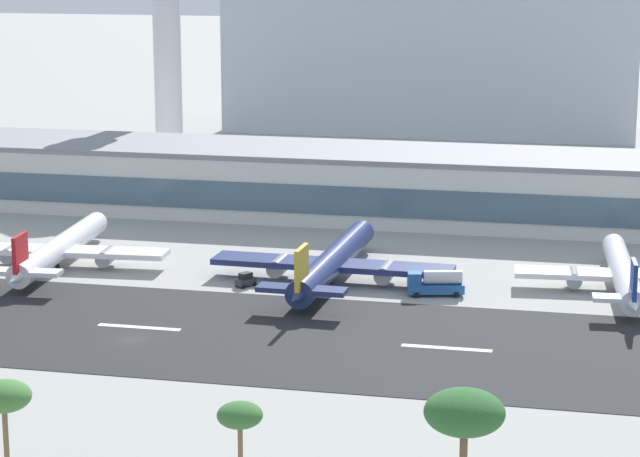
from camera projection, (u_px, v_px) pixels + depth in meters
name	position (u px, v px, depth m)	size (l,w,h in m)	color
ground_plane	(132.00, 340.00, 175.51)	(1400.00, 1400.00, 0.00)	#9E9E99
runway_strip	(146.00, 328.00, 180.60)	(800.00, 40.08, 0.08)	#262628
runway_centreline_dash_4	(139.00, 327.00, 180.81)	(12.00, 1.20, 0.01)	white
runway_centreline_dash_5	(447.00, 348.00, 171.67)	(12.00, 1.20, 0.01)	white
terminal_building	(381.00, 184.00, 250.93)	(207.31, 25.56, 13.00)	silver
control_tower	(167.00, 41.00, 296.34)	(11.17, 11.17, 51.13)	silver
distant_hotel_block	(431.00, 55.00, 358.50)	(111.35, 31.14, 42.20)	#A8B2BC
airliner_red_tail_gate_0	(57.00, 250.00, 213.02)	(36.47, 43.88, 9.16)	white
airliner_gold_tail_gate_1	(331.00, 264.00, 203.09)	(38.38, 47.51, 9.91)	navy
airliner_navy_tail_gate_2	(623.00, 275.00, 198.20)	(33.08, 41.64, 8.69)	white
service_baggage_tug_0	(246.00, 280.00, 201.92)	(3.13, 3.55, 2.20)	#2D3338
service_fuel_truck_1	(435.00, 283.00, 196.50)	(8.88, 4.59, 3.95)	#23569E
palm_tree_0	(4.00, 398.00, 123.01)	(5.33, 5.33, 12.15)	brown
palm_tree_1	(464.00, 415.00, 109.96)	(6.94, 6.94, 15.77)	brown
palm_tree_2	(240.00, 417.00, 120.91)	(4.33, 4.33, 10.89)	brown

